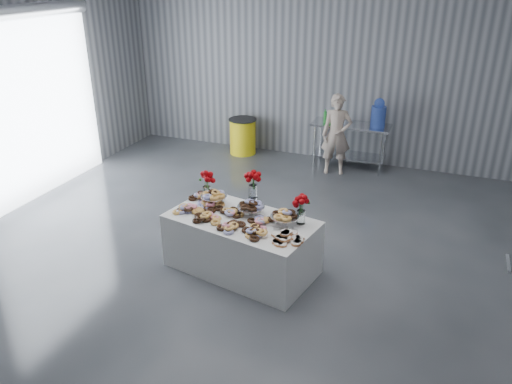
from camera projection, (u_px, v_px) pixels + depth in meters
ground at (224, 260)px, 6.89m from camera, size 9.00×9.00×0.00m
room_walls at (199, 64)px, 5.94m from camera, size 8.04×9.04×4.02m
display_table at (242, 244)px, 6.55m from camera, size 2.06×1.36×0.75m
prep_table at (350, 138)px, 9.82m from camera, size 1.50×0.60×0.90m
donut_mounds at (240, 217)px, 6.33m from camera, size 1.93×1.14×0.09m
cake_stand_left at (214, 195)px, 6.72m from camera, size 0.36×0.36×0.17m
cake_stand_mid at (251, 206)px, 6.43m from camera, size 0.36×0.36×0.17m
cake_stand_right at (285, 215)px, 6.18m from camera, size 0.36×0.36×0.17m
danish_pile at (287, 235)px, 5.89m from camera, size 0.48×0.48×0.11m
bouquet_left at (206, 179)px, 6.83m from camera, size 0.26×0.26×0.42m
bouquet_right at (302, 202)px, 6.16m from camera, size 0.26×0.26×0.42m
bouquet_center at (253, 182)px, 6.53m from camera, size 0.26×0.26×0.57m
water_jug at (378, 114)px, 9.44m from camera, size 0.28×0.28×0.55m
drink_bottles at (334, 117)px, 9.67m from camera, size 0.54×0.08×0.27m
person at (337, 135)px, 9.50m from camera, size 0.64×0.49×1.55m
trash_barrel at (243, 136)px, 10.68m from camera, size 0.59×0.59×0.76m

